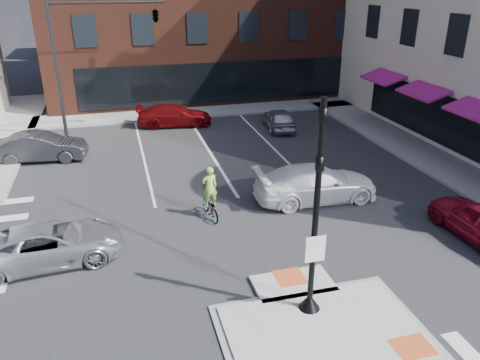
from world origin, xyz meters
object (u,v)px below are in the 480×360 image
object	(u,v)px
silver_suv	(49,244)
bg_car_red	(174,115)
bg_car_silver	(279,119)
white_pickup	(316,183)
cyclist	(210,201)
bg_car_dark	(41,147)

from	to	relation	value
silver_suv	bg_car_red	bearing A→B (deg)	-27.95
bg_car_red	bg_car_silver	bearing A→B (deg)	-103.53
white_pickup	bg_car_red	world-z (taller)	white_pickup
cyclist	white_pickup	bearing A→B (deg)	176.91
white_pickup	bg_car_red	bearing A→B (deg)	19.83
white_pickup	cyclist	distance (m)	4.59
silver_suv	bg_car_dark	world-z (taller)	bg_car_dark
white_pickup	bg_car_red	distance (m)	13.00
white_pickup	bg_car_silver	distance (m)	10.12
silver_suv	bg_car_red	size ratio (longest dim) A/B	1.02
silver_suv	bg_car_silver	xyz separation A→B (m)	(12.20, 11.94, -0.02)
silver_suv	bg_car_silver	world-z (taller)	silver_suv
bg_car_dark	bg_car_silver	bearing A→B (deg)	-75.67
silver_suv	white_pickup	size ratio (longest dim) A/B	0.91
bg_car_dark	bg_car_red	bearing A→B (deg)	-53.50
bg_car_dark	silver_suv	bearing A→B (deg)	-166.58
silver_suv	cyclist	bearing A→B (deg)	-78.77
bg_car_red	cyclist	bearing A→B (deg)	-174.07
white_pickup	cyclist	world-z (taller)	cyclist
white_pickup	bg_car_dark	size ratio (longest dim) A/B	1.18
bg_car_dark	bg_car_silver	world-z (taller)	bg_car_dark
white_pickup	bg_car_silver	bearing A→B (deg)	-9.93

